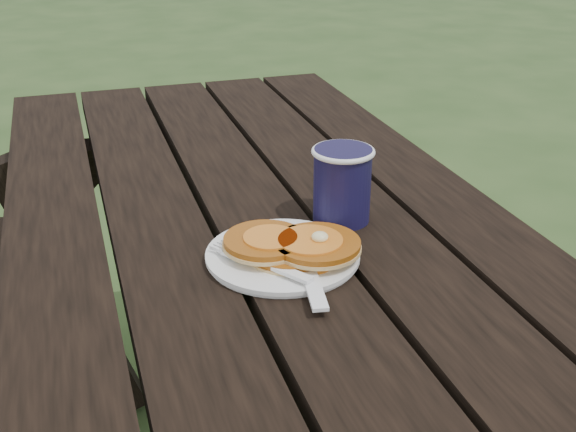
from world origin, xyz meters
name	(u,v)px	position (x,y,z in m)	size (l,w,h in m)	color
plate	(283,256)	(-0.01, -0.04, 0.76)	(0.20, 0.20, 0.01)	white
pancake_stack	(293,246)	(0.00, -0.05, 0.77)	(0.18, 0.14, 0.04)	#A55612
knife	(309,272)	(0.01, -0.11, 0.76)	(0.02, 0.18, 0.01)	white
fork	(276,267)	(-0.03, -0.09, 0.77)	(0.03, 0.16, 0.01)	white
coffee_cup	(342,181)	(0.11, 0.05, 0.81)	(0.09, 0.09, 0.11)	#141034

